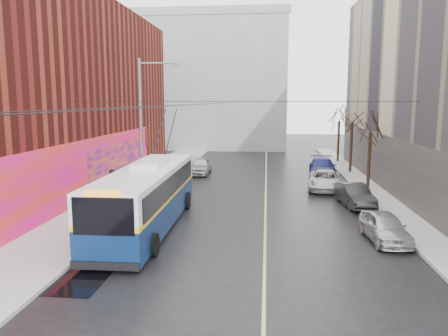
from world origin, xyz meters
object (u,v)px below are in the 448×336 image
(tree_near, at_px, (371,121))
(parked_car_c, at_px, (325,180))
(following_car, at_px, (200,166))
(pedestrian_c, at_px, (126,185))
(tree_far, at_px, (340,113))
(tree_mid, at_px, (353,114))
(parked_car_a, at_px, (385,227))
(parked_car_b, at_px, (355,195))
(trolleybus, at_px, (147,196))
(pedestrian_b, at_px, (113,183))
(parked_car_d, at_px, (323,167))
(pedestrian_a, at_px, (130,187))
(streetlight_pole, at_px, (143,127))

(tree_near, height_order, parked_car_c, tree_near)
(tree_near, xyz_separation_m, following_car, (-13.32, 5.28, -4.24))
(tree_near, xyz_separation_m, pedestrian_c, (-16.68, -5.03, -4.05))
(pedestrian_c, bearing_deg, tree_far, -96.49)
(tree_near, xyz_separation_m, tree_mid, (0.00, 7.00, 0.28))
(following_car, bearing_deg, parked_car_c, -30.21)
(parked_car_a, bearing_deg, parked_car_b, 85.94)
(trolleybus, bearing_deg, tree_mid, 53.12)
(tree_near, height_order, pedestrian_b, tree_near)
(parked_car_a, xyz_separation_m, parked_car_b, (-0.03, 6.83, 0.01))
(parked_car_b, bearing_deg, tree_mid, 72.95)
(parked_car_b, xyz_separation_m, following_car, (-11.29, 10.89, 0.06))
(parked_car_a, relative_size, parked_car_d, 0.73)
(parked_car_c, bearing_deg, tree_far, 84.89)
(pedestrian_b, distance_m, pedestrian_c, 0.92)
(parked_car_a, bearing_deg, tree_mid, 79.81)
(tree_far, bearing_deg, parked_car_d, -106.79)
(tree_mid, distance_m, parked_car_c, 9.38)
(pedestrian_c, bearing_deg, trolleybus, 151.33)
(pedestrian_a, distance_m, pedestrian_b, 1.67)
(parked_car_c, distance_m, pedestrian_a, 14.02)
(parked_car_d, bearing_deg, parked_car_c, -91.64)
(tree_far, distance_m, parked_car_b, 20.21)
(tree_mid, xyz_separation_m, parked_car_b, (-2.03, -12.60, -4.57))
(tree_far, xyz_separation_m, pedestrian_b, (-17.59, -19.00, -4.09))
(tree_far, height_order, following_car, tree_far)
(tree_far, height_order, parked_car_c, tree_far)
(streetlight_pole, distance_m, tree_far, 25.09)
(tree_mid, xyz_separation_m, parked_car_d, (-2.67, -1.86, -4.47))
(streetlight_pole, distance_m, tree_near, 16.28)
(parked_car_d, relative_size, pedestrian_b, 2.97)
(pedestrian_a, bearing_deg, parked_car_d, -53.22)
(tree_far, distance_m, pedestrian_c, 25.66)
(parked_car_d, bearing_deg, trolleybus, -119.51)
(tree_near, xyz_separation_m, parked_car_d, (-2.67, 5.14, -4.20))
(following_car, relative_size, pedestrian_b, 2.39)
(parked_car_a, xyz_separation_m, pedestrian_a, (-14.17, 6.57, 0.28))
(trolleybus, height_order, parked_car_c, trolleybus)
(parked_car_d, height_order, following_car, parked_car_d)
(parked_car_c, bearing_deg, pedestrian_c, -154.27)
(streetlight_pole, xyz_separation_m, parked_car_c, (11.94, 5.46, -4.15))
(trolleybus, height_order, following_car, trolleybus)
(trolleybus, bearing_deg, tree_far, 61.39)
(tree_far, height_order, pedestrian_c, tree_far)
(trolleybus, relative_size, following_car, 2.90)
(streetlight_pole, distance_m, tree_mid, 19.96)
(parked_car_b, height_order, parked_car_d, parked_car_d)
(tree_near, height_order, following_car, tree_near)
(tree_far, bearing_deg, tree_mid, -90.00)
(parked_car_d, relative_size, pedestrian_c, 3.46)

